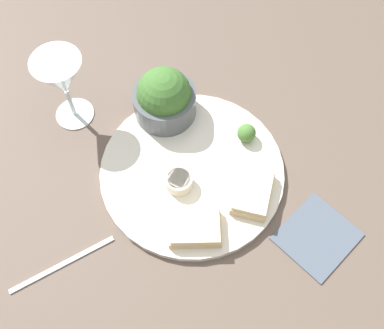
{
  "coord_description": "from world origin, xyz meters",
  "views": [
    {
      "loc": [
        -0.25,
        -0.31,
        0.79
      ],
      "look_at": [
        0.0,
        0.0,
        0.03
      ],
      "focal_mm": 45.0,
      "sensor_mm": 36.0,
      "label": 1
    }
  ],
  "objects_px": {
    "wine_glass": "(62,79)",
    "napkin": "(317,236)",
    "salad_bowl": "(164,98)",
    "cheese_toast_near": "(253,192)",
    "cheese_toast_far": "(195,228)",
    "fork": "(62,263)",
    "sauce_ramekin": "(179,181)"
  },
  "relations": [
    {
      "from": "wine_glass",
      "to": "napkin",
      "type": "relative_size",
      "value": 1.18
    },
    {
      "from": "salad_bowl",
      "to": "cheese_toast_near",
      "type": "relative_size",
      "value": 1.06
    },
    {
      "from": "cheese_toast_near",
      "to": "cheese_toast_far",
      "type": "relative_size",
      "value": 1.02
    },
    {
      "from": "napkin",
      "to": "fork",
      "type": "bearing_deg",
      "value": 147.76
    },
    {
      "from": "sauce_ramekin",
      "to": "napkin",
      "type": "xyz_separation_m",
      "value": [
        0.13,
        -0.22,
        -0.03
      ]
    },
    {
      "from": "salad_bowl",
      "to": "wine_glass",
      "type": "distance_m",
      "value": 0.19
    },
    {
      "from": "salad_bowl",
      "to": "wine_glass",
      "type": "height_order",
      "value": "wine_glass"
    },
    {
      "from": "sauce_ramekin",
      "to": "fork",
      "type": "xyz_separation_m",
      "value": [
        -0.24,
        0.01,
        -0.03
      ]
    },
    {
      "from": "sauce_ramekin",
      "to": "cheese_toast_far",
      "type": "bearing_deg",
      "value": -110.3
    },
    {
      "from": "salad_bowl",
      "to": "cheese_toast_far",
      "type": "xyz_separation_m",
      "value": [
        -0.11,
        -0.23,
        -0.03
      ]
    },
    {
      "from": "sauce_ramekin",
      "to": "cheese_toast_far",
      "type": "xyz_separation_m",
      "value": [
        -0.03,
        -0.09,
        -0.0
      ]
    },
    {
      "from": "cheese_toast_near",
      "to": "fork",
      "type": "bearing_deg",
      "value": 161.79
    },
    {
      "from": "cheese_toast_far",
      "to": "napkin",
      "type": "bearing_deg",
      "value": -40.33
    },
    {
      "from": "sauce_ramekin",
      "to": "fork",
      "type": "relative_size",
      "value": 0.27
    },
    {
      "from": "sauce_ramekin",
      "to": "cheese_toast_near",
      "type": "bearing_deg",
      "value": -47.77
    },
    {
      "from": "salad_bowl",
      "to": "cheese_toast_far",
      "type": "bearing_deg",
      "value": -115.39
    },
    {
      "from": "cheese_toast_far",
      "to": "cheese_toast_near",
      "type": "bearing_deg",
      "value": -5.52
    },
    {
      "from": "salad_bowl",
      "to": "wine_glass",
      "type": "bearing_deg",
      "value": 140.89
    },
    {
      "from": "wine_glass",
      "to": "cheese_toast_far",
      "type": "bearing_deg",
      "value": -84.72
    },
    {
      "from": "fork",
      "to": "cheese_toast_near",
      "type": "bearing_deg",
      "value": -18.21
    },
    {
      "from": "napkin",
      "to": "cheese_toast_far",
      "type": "bearing_deg",
      "value": 139.67
    },
    {
      "from": "sauce_ramekin",
      "to": "napkin",
      "type": "bearing_deg",
      "value": -59.85
    },
    {
      "from": "sauce_ramekin",
      "to": "fork",
      "type": "bearing_deg",
      "value": 177.43
    },
    {
      "from": "fork",
      "to": "cheese_toast_far",
      "type": "bearing_deg",
      "value": -24.82
    },
    {
      "from": "napkin",
      "to": "fork",
      "type": "xyz_separation_m",
      "value": [
        -0.37,
        0.23,
        0.0
      ]
    },
    {
      "from": "salad_bowl",
      "to": "cheese_toast_far",
      "type": "distance_m",
      "value": 0.25
    },
    {
      "from": "wine_glass",
      "to": "fork",
      "type": "xyz_separation_m",
      "value": [
        -0.18,
        -0.24,
        -0.11
      ]
    },
    {
      "from": "wine_glass",
      "to": "fork",
      "type": "relative_size",
      "value": 0.85
    },
    {
      "from": "sauce_ramekin",
      "to": "cheese_toast_far",
      "type": "height_order",
      "value": "same"
    },
    {
      "from": "salad_bowl",
      "to": "napkin",
      "type": "relative_size",
      "value": 0.89
    },
    {
      "from": "sauce_ramekin",
      "to": "napkin",
      "type": "distance_m",
      "value": 0.26
    },
    {
      "from": "cheese_toast_far",
      "to": "salad_bowl",
      "type": "bearing_deg",
      "value": 64.61
    }
  ]
}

